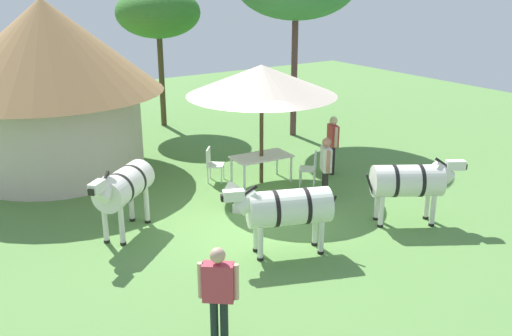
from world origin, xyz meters
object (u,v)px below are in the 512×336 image
Objects in this scene: thatched_hut at (50,77)px; guest_beside_umbrella at (326,164)px; patio_chair_near_lawn at (311,166)px; patio_chair_west_end at (212,162)px; guest_behind_table at (333,140)px; standing_watcher at (218,290)px; zebra_toward_hut at (409,181)px; shade_umbrella at (262,80)px; patio_dining_table at (261,159)px; zebra_by_umbrella at (286,208)px; striped_lounge_chair at (245,199)px; acacia_tree_right_background at (158,13)px; zebra_nearest_camera at (123,187)px.

guest_beside_umbrella is (4.68, -5.84, -1.66)m from thatched_hut.
patio_chair_near_lawn is 1.00× the size of patio_chair_west_end.
guest_behind_table is (6.14, -4.40, -1.65)m from thatched_hut.
zebra_toward_hut is (5.66, 1.55, -0.01)m from standing_watcher.
shade_umbrella is at bearing 90.00° from patio_chair_near_lawn.
patio_chair_near_lawn is 0.47× the size of zebra_toward_hut.
guest_beside_umbrella is 0.83× the size of zebra_toward_hut.
patio_dining_table is 2.02m from guest_beside_umbrella.
thatched_hut is at bearing -95.47° from patio_chair_west_end.
striped_lounge_chair is at bearing 8.69° from zebra_by_umbrella.
acacia_tree_right_background is at bearing 33.32° from thatched_hut.
zebra_nearest_camera is at bearing 62.57° from zebra_by_umbrella.
striped_lounge_chair is (-1.33, -1.27, -0.41)m from patio_dining_table.
patio_dining_table is at bearing 89.44° from standing_watcher.
zebra_nearest_camera is at bearing 124.59° from standing_watcher.
zebra_nearest_camera is (-6.10, -0.47, 0.08)m from guest_behind_table.
zebra_toward_hut is (3.06, -0.34, 0.02)m from zebra_by_umbrella.
patio_chair_west_end is 5.21m from zebra_toward_hut.
striped_lounge_chair is 9.14m from acacia_tree_right_background.
patio_chair_west_end is 4.45m from zebra_by_umbrella.
shade_umbrella reaches higher than striped_lounge_chair.
guest_behind_table is at bearing -13.79° from shade_umbrella.
thatched_hut is at bearing -40.24° from zebra_nearest_camera.
thatched_hut is 9.60m from zebra_toward_hut.
shade_umbrella is 4.35m from zebra_by_umbrella.
zebra_by_umbrella is (2.28, -2.58, -0.10)m from zebra_nearest_camera.
thatched_hut reaches higher than zebra_by_umbrella.
zebra_by_umbrella is (-3.82, -3.04, -0.02)m from guest_behind_table.
guest_behind_table is at bearing 76.16° from standing_watcher.
zebra_nearest_camera reaches higher than striped_lounge_chair.
acacia_tree_right_background reaches higher than patio_chair_near_lawn.
standing_watcher is (-0.28, -9.33, -1.64)m from thatched_hut.
thatched_hut is at bearing -146.68° from acacia_tree_right_background.
zebra_toward_hut is at bearing -159.30° from zebra_nearest_camera.
shade_umbrella is 2.15× the size of zebra_nearest_camera.
patio_chair_west_end is 0.42× the size of zebra_by_umbrella.
patio_chair_west_end is 0.55× the size of standing_watcher.
zebra_toward_hut is at bearing -130.85° from patio_chair_near_lawn.
guest_beside_umbrella is at bearing -74.50° from shade_umbrella.
zebra_nearest_camera is (-3.10, -1.77, 0.53)m from patio_chair_west_end.
standing_watcher is at bearing -43.52° from zebra_toward_hut.
thatched_hut is 6.02m from patio_dining_table.
zebra_toward_hut is at bearing -171.06° from guest_behind_table.
acacia_tree_right_background is (0.41, 6.90, 1.24)m from shade_umbrella.
guest_behind_table is (2.00, -0.49, -1.74)m from shade_umbrella.
zebra_nearest_camera is at bearing -89.57° from thatched_hut.
striped_lounge_chair is (-2.27, -0.38, -0.27)m from patio_chair_near_lawn.
thatched_hut reaches higher than patio_chair_near_lawn.
patio_chair_west_end is at bearing 57.29° from guest_beside_umbrella.
striped_lounge_chair is 3.72m from zebra_toward_hut.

